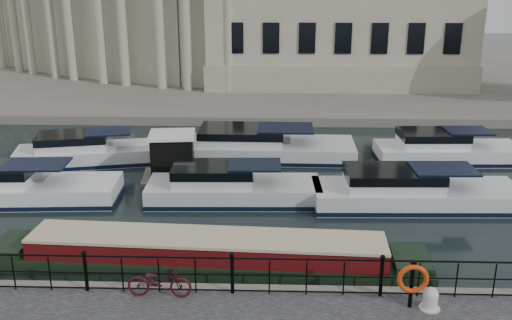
{
  "coord_description": "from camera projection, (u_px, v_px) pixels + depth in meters",
  "views": [
    {
      "loc": [
        1.09,
        -15.9,
        8.77
      ],
      "look_at": [
        0.5,
        2.0,
        3.0
      ],
      "focal_mm": 40.0,
      "sensor_mm": 36.0,
      "label": 1
    }
  ],
  "objects": [
    {
      "name": "mooring_bollard",
      "position": [
        430.0,
        299.0,
        14.72
      ],
      "size": [
        0.54,
        0.54,
        0.61
      ],
      "color": "silver",
      "rests_on": "near_quay"
    },
    {
      "name": "life_ring_post",
      "position": [
        413.0,
        280.0,
        14.58
      ],
      "size": [
        0.81,
        0.21,
        1.33
      ],
      "color": "black",
      "rests_on": "near_quay"
    },
    {
      "name": "railing",
      "position": [
        232.0,
        272.0,
        15.34
      ],
      "size": [
        24.14,
        0.14,
        1.22
      ],
      "color": "black",
      "rests_on": "near_quay"
    },
    {
      "name": "far_bank",
      "position": [
        263.0,
        69.0,
        54.87
      ],
      "size": [
        120.0,
        42.0,
        0.55
      ],
      "primitive_type": "cube",
      "color": "#6B665B",
      "rests_on": "ground_plane"
    },
    {
      "name": "bicycle",
      "position": [
        159.0,
        281.0,
        15.24
      ],
      "size": [
        1.75,
        0.65,
        0.91
      ],
      "primitive_type": "imported",
      "rotation": [
        0.0,
        0.0,
        1.55
      ],
      "color": "#410B17",
      "rests_on": "near_quay"
    },
    {
      "name": "harbour_hut",
      "position": [
        173.0,
        158.0,
        25.74
      ],
      "size": [
        2.98,
        2.57,
        2.17
      ],
      "rotation": [
        0.0,
        0.0,
        0.11
      ],
      "color": "#6B665B",
      "rests_on": "ground_plane"
    },
    {
      "name": "narrowboat",
      "position": [
        207.0,
        260.0,
        17.72
      ],
      "size": [
        13.8,
        2.53,
        1.51
      ],
      "rotation": [
        0.0,
        0.0,
        -0.05
      ],
      "color": "black",
      "rests_on": "ground_plane"
    },
    {
      "name": "cabin_cruisers",
      "position": [
        242.0,
        170.0,
        25.95
      ],
      "size": [
        27.32,
        9.51,
        1.99
      ],
      "color": "white",
      "rests_on": "ground_plane"
    },
    {
      "name": "ground_plane",
      "position": [
        238.0,
        270.0,
        17.85
      ],
      "size": [
        160.0,
        160.0,
        0.0
      ],
      "primitive_type": "plane",
      "color": "black",
      "rests_on": "ground"
    }
  ]
}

